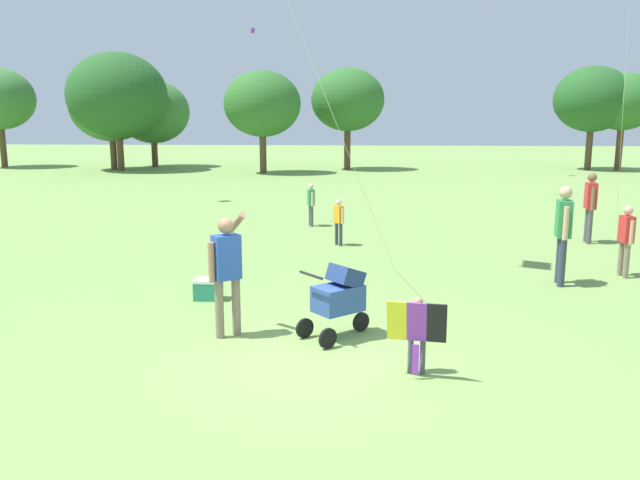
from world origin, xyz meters
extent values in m
plane|color=#75994C|center=(0.00, 0.00, 0.00)|extent=(120.00, 120.00, 0.00)
cylinder|color=brown|center=(-20.83, 29.56, 1.17)|extent=(0.36, 0.36, 2.33)
cylinder|color=brown|center=(-13.58, 28.22, 0.87)|extent=(0.36, 0.36, 1.73)
ellipsoid|color=#387033|center=(-13.58, 28.22, 3.59)|extent=(4.65, 4.19, 3.95)
cylinder|color=brown|center=(-12.96, 27.66, 0.96)|extent=(0.36, 0.36, 1.93)
ellipsoid|color=#235623|center=(-12.96, 27.66, 4.13)|extent=(5.52, 4.97, 4.69)
cylinder|color=brown|center=(-11.89, 30.35, 0.76)|extent=(0.36, 0.36, 1.53)
ellipsoid|color=#387033|center=(-11.89, 30.35, 3.27)|extent=(4.36, 3.92, 3.70)
cylinder|color=brown|center=(-4.72, 26.49, 1.02)|extent=(0.36, 0.36, 2.03)
ellipsoid|color=#2D6628|center=(-4.72, 26.49, 3.66)|extent=(4.07, 3.66, 3.46)
cylinder|color=brown|center=(-0.28, 29.16, 1.14)|extent=(0.36, 0.36, 2.27)
ellipsoid|color=#2D6628|center=(-0.28, 29.16, 3.92)|extent=(4.13, 3.71, 3.51)
cylinder|color=brown|center=(13.39, 29.80, 1.12)|extent=(0.36, 0.36, 2.24)
ellipsoid|color=#235623|center=(13.39, 29.80, 3.95)|extent=(4.27, 3.84, 3.63)
cylinder|color=brown|center=(14.99, 29.62, 1.16)|extent=(0.36, 0.36, 2.33)
ellipsoid|color=#2D6628|center=(14.99, 29.62, 3.81)|extent=(3.70, 3.33, 3.14)
cylinder|color=#4C4C51|center=(1.27, -0.32, 0.23)|extent=(0.07, 0.07, 0.46)
cylinder|color=#4C4C51|center=(1.13, -0.30, 0.23)|extent=(0.07, 0.07, 0.46)
cube|color=#284CA8|center=(1.20, -0.31, 0.63)|extent=(0.22, 0.15, 0.34)
cylinder|color=#A37556|center=(1.32, -0.33, 0.61)|extent=(0.05, 0.05, 0.31)
cylinder|color=#A37556|center=(1.08, -0.29, 0.61)|extent=(0.05, 0.05, 0.31)
sphere|color=#A37556|center=(1.20, -0.31, 0.87)|extent=(0.12, 0.12, 0.12)
cube|color=black|center=(1.40, -0.53, 0.69)|extent=(0.25, 0.21, 0.51)
cube|color=purple|center=(1.17, -0.49, 0.69)|extent=(0.25, 0.21, 0.51)
cube|color=yellow|center=(0.95, -0.46, 0.69)|extent=(0.25, 0.21, 0.51)
cube|color=purple|center=(1.17, -0.51, 0.25)|extent=(0.08, 0.02, 0.36)
cylinder|color=#7F705B|center=(-1.41, 0.76, 0.41)|extent=(0.12, 0.12, 0.82)
cylinder|color=#7F705B|center=(-1.21, 0.92, 0.41)|extent=(0.12, 0.12, 0.82)
cube|color=#284CA8|center=(-1.31, 0.84, 1.13)|extent=(0.42, 0.40, 0.62)
cylinder|color=#A37556|center=(-1.48, 0.70, 1.09)|extent=(0.09, 0.09, 0.55)
cylinder|color=#A37556|center=(-1.21, 1.09, 1.55)|extent=(0.37, 0.45, 0.39)
sphere|color=#A37556|center=(-1.31, 0.84, 1.56)|extent=(0.21, 0.21, 0.21)
cylinder|color=black|center=(0.54, 1.15, 0.14)|extent=(0.24, 0.21, 0.28)
cylinder|color=black|center=(-0.24, 0.83, 0.14)|extent=(0.24, 0.21, 0.28)
cylinder|color=black|center=(0.10, 0.43, 0.14)|extent=(0.24, 0.21, 0.28)
cube|color=#2D4C93|center=(0.22, 0.88, 0.56)|extent=(0.77, 0.75, 0.36)
cube|color=navy|center=(0.32, 0.96, 0.86)|extent=(0.59, 0.59, 0.35)
cylinder|color=black|center=(-0.13, 0.58, 0.96)|extent=(0.34, 0.39, 0.04)
cylinder|color=silver|center=(0.08, 2.93, 2.97)|extent=(2.28, 3.90, 5.94)
cylinder|color=silver|center=(6.66, 8.25, 3.98)|extent=(1.74, 3.85, 7.96)
cube|color=purple|center=(-5.24, 27.02, 7.41)|extent=(0.23, 0.21, 0.26)
cylinder|color=#4C4C51|center=(-0.83, 9.88, 0.29)|extent=(0.09, 0.09, 0.58)
cylinder|color=#4C4C51|center=(-0.89, 10.05, 0.29)|extent=(0.09, 0.09, 0.58)
cube|color=#2D8C4C|center=(-0.86, 9.97, 0.80)|extent=(0.23, 0.29, 0.44)
cylinder|color=beige|center=(-0.81, 9.82, 0.77)|extent=(0.06, 0.06, 0.39)
cylinder|color=beige|center=(-0.91, 10.12, 0.77)|extent=(0.06, 0.06, 0.39)
sphere|color=beige|center=(-0.86, 9.97, 1.11)|extent=(0.15, 0.15, 0.15)
cylinder|color=#33384C|center=(0.05, 7.24, 0.27)|extent=(0.08, 0.08, 0.54)
cylinder|color=#33384C|center=(-0.05, 7.37, 0.27)|extent=(0.08, 0.08, 0.54)
cube|color=orange|center=(0.00, 7.31, 0.74)|extent=(0.26, 0.28, 0.41)
cylinder|color=beige|center=(0.09, 7.19, 0.72)|extent=(0.06, 0.06, 0.36)
cylinder|color=beige|center=(-0.09, 7.42, 0.72)|extent=(0.06, 0.06, 0.36)
sphere|color=beige|center=(0.00, 7.31, 1.03)|extent=(0.14, 0.14, 0.14)
cylinder|color=#4C4C51|center=(6.03, 8.13, 0.42)|extent=(0.12, 0.12, 0.83)
cylinder|color=#4C4C51|center=(6.00, 7.88, 0.42)|extent=(0.12, 0.12, 0.83)
cube|color=red|center=(6.01, 8.01, 1.15)|extent=(0.26, 0.39, 0.63)
cylinder|color=brown|center=(6.04, 8.23, 1.10)|extent=(0.09, 0.09, 0.56)
cylinder|color=brown|center=(5.99, 7.78, 1.10)|extent=(0.09, 0.09, 0.56)
sphere|color=brown|center=(6.01, 8.01, 1.59)|extent=(0.22, 0.22, 0.22)
cylinder|color=#33384C|center=(4.13, 3.83, 0.44)|extent=(0.13, 0.13, 0.89)
cylinder|color=#33384C|center=(4.17, 4.10, 0.44)|extent=(0.13, 0.13, 0.89)
cube|color=#2D8C4C|center=(4.15, 3.96, 1.22)|extent=(0.29, 0.42, 0.66)
cylinder|color=tan|center=(4.11, 3.72, 1.17)|extent=(0.10, 0.10, 0.59)
cylinder|color=tan|center=(4.18, 4.20, 1.17)|extent=(0.10, 0.10, 0.59)
sphere|color=tan|center=(4.15, 3.96, 1.69)|extent=(0.23, 0.23, 0.23)
cylinder|color=#7F705B|center=(5.54, 4.53, 0.34)|extent=(0.10, 0.10, 0.67)
cylinder|color=#7F705B|center=(5.52, 4.74, 0.34)|extent=(0.10, 0.10, 0.67)
cube|color=red|center=(5.53, 4.63, 0.93)|extent=(0.22, 0.31, 0.50)
cylinder|color=tan|center=(5.55, 4.45, 0.89)|extent=(0.07, 0.07, 0.45)
cylinder|color=tan|center=(5.51, 4.82, 0.89)|extent=(0.07, 0.07, 0.45)
sphere|color=tan|center=(5.53, 4.63, 1.28)|extent=(0.17, 0.17, 0.17)
cube|color=#288466|center=(-2.02, 2.61, 0.15)|extent=(0.44, 0.32, 0.30)
cube|color=white|center=(-2.02, 2.61, 0.33)|extent=(0.45, 0.33, 0.05)
camera|label=1|loc=(0.51, -7.56, 3.02)|focal=35.84mm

